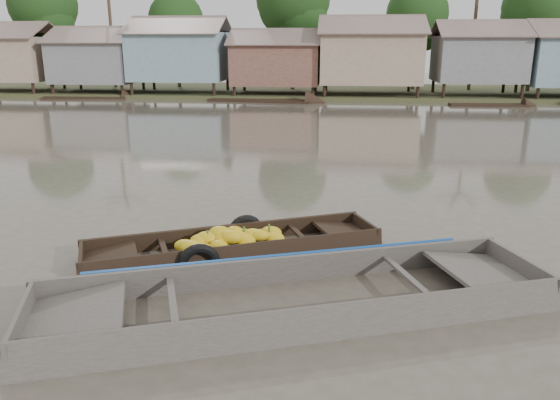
# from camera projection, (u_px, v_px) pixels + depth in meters

# --- Properties ---
(ground) EXTENTS (120.00, 120.00, 0.00)m
(ground) POSITION_uv_depth(u_px,v_px,m) (307.00, 271.00, 9.31)
(ground) COLOR #514B3E
(ground) RESTS_ON ground
(riverbank) EXTENTS (120.00, 12.47, 10.22)m
(riverbank) POSITION_uv_depth(u_px,v_px,m) (376.00, 51.00, 38.54)
(riverbank) COLOR #384723
(riverbank) RESTS_ON ground
(banana_boat) EXTENTS (5.50, 3.40, 0.76)m
(banana_boat) POSITION_uv_depth(u_px,v_px,m) (230.00, 247.00, 10.02)
(banana_boat) COLOR black
(banana_boat) RESTS_ON ground
(viewer_boat) EXTENTS (7.81, 4.43, 0.61)m
(viewer_boat) POSITION_uv_depth(u_px,v_px,m) (297.00, 305.00, 8.00)
(viewer_boat) COLOR #3F3A35
(viewer_boat) RESTS_ON ground
(distant_boats) EXTENTS (45.77, 16.43, 1.38)m
(distant_boats) POSITION_uv_depth(u_px,v_px,m) (554.00, 105.00, 31.17)
(distant_boats) COLOR black
(distant_boats) RESTS_ON ground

